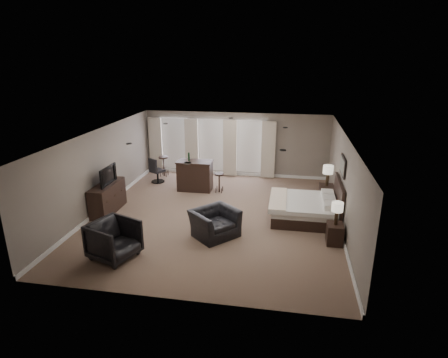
% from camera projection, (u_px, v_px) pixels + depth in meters
% --- Properties ---
extents(room, '(7.60, 8.60, 2.64)m').
position_uv_depth(room, '(215.00, 177.00, 11.29)').
color(room, brown).
rests_on(room, ground).
extents(window_bay, '(5.25, 0.20, 2.30)m').
position_uv_depth(window_bay, '(211.00, 147.00, 15.32)').
color(window_bay, silver).
rests_on(window_bay, room).
extents(bed, '(2.00, 1.90, 1.27)m').
position_uv_depth(bed, '(300.00, 199.00, 11.33)').
color(bed, silver).
rests_on(bed, ground).
extents(nightstand_near, '(0.42, 0.51, 0.55)m').
position_uv_depth(nightstand_near, '(335.00, 234.00, 9.94)').
color(nightstand_near, black).
rests_on(nightstand_near, ground).
extents(nightstand_far, '(0.47, 0.57, 0.63)m').
position_uv_depth(nightstand_far, '(326.00, 194.00, 12.63)').
color(nightstand_far, black).
rests_on(nightstand_far, ground).
extents(lamp_near, '(0.30, 0.30, 0.62)m').
position_uv_depth(lamp_near, '(337.00, 214.00, 9.75)').
color(lamp_near, beige).
rests_on(lamp_near, nightstand_near).
extents(lamp_far, '(0.34, 0.34, 0.70)m').
position_uv_depth(lamp_far, '(328.00, 176.00, 12.42)').
color(lamp_far, beige).
rests_on(lamp_far, nightstand_far).
extents(wall_art, '(0.04, 0.96, 0.56)m').
position_uv_depth(wall_art, '(343.00, 166.00, 10.78)').
color(wall_art, slate).
rests_on(wall_art, room).
extents(dresser, '(0.52, 1.61, 0.93)m').
position_uv_depth(dresser, '(108.00, 198.00, 11.90)').
color(dresser, black).
rests_on(dresser, ground).
extents(tv, '(0.58, 1.01, 0.13)m').
position_uv_depth(tv, '(106.00, 182.00, 11.73)').
color(tv, black).
rests_on(tv, dresser).
extents(armchair_near, '(1.36, 1.38, 1.03)m').
position_uv_depth(armchair_near, '(215.00, 219.00, 10.29)').
color(armchair_near, black).
rests_on(armchair_near, ground).
extents(armchair_far, '(1.25, 1.29, 1.05)m').
position_uv_depth(armchair_far, '(114.00, 238.00, 9.17)').
color(armchair_far, black).
rests_on(armchair_far, ground).
extents(bar_counter, '(1.29, 0.67, 1.12)m').
position_uv_depth(bar_counter, '(195.00, 176.00, 13.75)').
color(bar_counter, black).
rests_on(bar_counter, ground).
extents(bar_stool_left, '(0.52, 0.52, 0.83)m').
position_uv_depth(bar_stool_left, '(164.00, 166.00, 15.41)').
color(bar_stool_left, black).
rests_on(bar_stool_left, ground).
extents(bar_stool_right, '(0.37, 0.37, 0.72)m').
position_uv_depth(bar_stool_right, '(219.00, 183.00, 13.61)').
color(bar_stool_right, black).
rests_on(bar_stool_right, ground).
extents(desk_chair, '(0.70, 0.70, 1.00)m').
position_uv_depth(desk_chair, '(157.00, 170.00, 14.62)').
color(desk_chair, black).
rests_on(desk_chair, ground).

